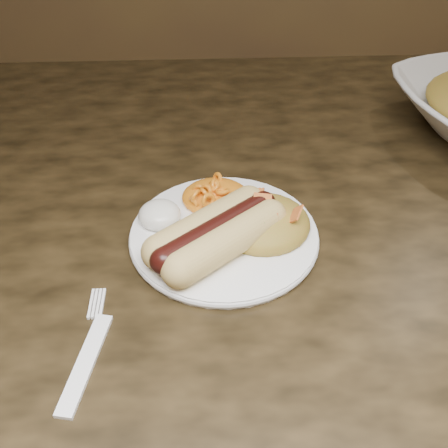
{
  "coord_description": "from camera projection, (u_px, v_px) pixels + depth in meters",
  "views": [
    {
      "loc": [
        -0.04,
        -0.43,
        1.12
      ],
      "look_at": [
        -0.02,
        -0.02,
        0.77
      ],
      "focal_mm": 42.0,
      "sensor_mm": 36.0,
      "label": 1
    }
  ],
  "objects": [
    {
      "name": "plate",
      "position": [
        224.0,
        235.0,
        0.55
      ],
      "size": [
        0.25,
        0.25,
        0.01
      ],
      "primitive_type": "cylinder",
      "rotation": [
        0.0,
        0.0,
        -0.36
      ],
      "color": "white",
      "rests_on": "table"
    },
    {
      "name": "fork",
      "position": [
        86.0,
        363.0,
        0.43
      ],
      "size": [
        0.05,
        0.15,
        0.0
      ],
      "primitive_type": "cube",
      "rotation": [
        0.0,
        0.0,
        -0.2
      ],
      "color": "white",
      "rests_on": "table"
    },
    {
      "name": "taco_salad",
      "position": [
        263.0,
        215.0,
        0.54
      ],
      "size": [
        0.1,
        0.1,
        0.04
      ],
      "rotation": [
        0.0,
        0.0,
        -0.36
      ],
      "color": "#B44F29",
      "rests_on": "plate"
    },
    {
      "name": "sour_cream",
      "position": [
        159.0,
        211.0,
        0.55
      ],
      "size": [
        0.05,
        0.05,
        0.03
      ],
      "primitive_type": "ellipsoid",
      "rotation": [
        0.0,
        0.0,
        0.18
      ],
      "color": "white",
      "rests_on": "plate"
    },
    {
      "name": "mac_and_cheese",
      "position": [
        216.0,
        189.0,
        0.58
      ],
      "size": [
        0.09,
        0.09,
        0.03
      ],
      "primitive_type": "ellipsoid",
      "rotation": [
        0.0,
        0.0,
        0.3
      ],
      "color": "orange",
      "rests_on": "plate"
    },
    {
      "name": "hotdog",
      "position": [
        217.0,
        233.0,
        0.52
      ],
      "size": [
        0.12,
        0.13,
        0.04
      ],
      "rotation": [
        0.0,
        0.0,
        0.68
      ],
      "color": "#E7C064",
      "rests_on": "plate"
    },
    {
      "name": "table",
      "position": [
        243.0,
        284.0,
        0.63
      ],
      "size": [
        1.6,
        0.9,
        0.75
      ],
      "color": "#3C2C16",
      "rests_on": "floor"
    }
  ]
}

